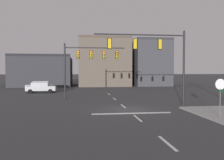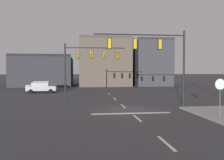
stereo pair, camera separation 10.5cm
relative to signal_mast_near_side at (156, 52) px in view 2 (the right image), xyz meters
name	(u,v)px [view 2 (the right image)]	position (x,y,z in m)	size (l,w,h in m)	color
ground_plane	(127,109)	(-3.02, -1.41, -5.12)	(400.00, 400.00, 0.00)	#353538
stop_bar_paint	(132,113)	(-3.02, -3.41, -5.12)	(6.40, 0.50, 0.01)	silver
lane_centreline	(123,106)	(-3.02, 0.59, -5.12)	(0.16, 26.40, 0.01)	silver
signal_mast_near_side	(156,52)	(0.00, 0.00, 0.00)	(8.73, 0.37, 7.24)	black
signal_mast_far_side	(86,59)	(-6.38, 7.70, -0.35)	(7.46, 0.52, 6.75)	black
stop_sign	(220,89)	(2.68, -6.38, -2.98)	(0.76, 0.64, 2.83)	#56565B
car_lot_nearside	(41,87)	(-13.08, 15.74, -4.27)	(4.46, 1.93, 1.61)	#9EA0A5
car_lot_middle	(40,86)	(-13.80, 19.25, -4.27)	(4.60, 2.33, 1.61)	silver
building_row	(92,67)	(-4.62, 32.68, -0.82)	(34.16, 13.69, 10.59)	#2D2D33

